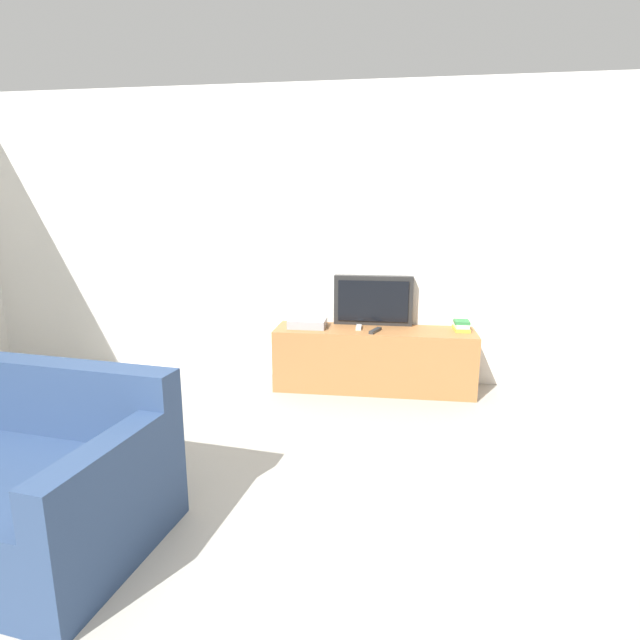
{
  "coord_description": "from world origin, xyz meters",
  "views": [
    {
      "loc": [
        0.86,
        -1.46,
        1.55
      ],
      "look_at": [
        0.32,
        2.37,
        0.69
      ],
      "focal_mm": 28.0,
      "sensor_mm": 36.0,
      "label": 1
    }
  ],
  "objects_px": {
    "television": "(373,300)",
    "book_stack": "(461,326)",
    "remote_on_stand": "(359,327)",
    "tv_stand": "(374,359)",
    "set_top_box": "(308,323)",
    "remote_secondary": "(375,331)"
  },
  "relations": [
    {
      "from": "remote_on_stand",
      "to": "remote_secondary",
      "type": "xyz_separation_m",
      "value": [
        0.15,
        -0.1,
        0.0
      ]
    },
    {
      "from": "television",
      "to": "set_top_box",
      "type": "height_order",
      "value": "television"
    },
    {
      "from": "book_stack",
      "to": "remote_on_stand",
      "type": "height_order",
      "value": "book_stack"
    },
    {
      "from": "remote_on_stand",
      "to": "remote_secondary",
      "type": "distance_m",
      "value": 0.18
    },
    {
      "from": "television",
      "to": "remote_on_stand",
      "type": "distance_m",
      "value": 0.29
    },
    {
      "from": "television",
      "to": "set_top_box",
      "type": "xyz_separation_m",
      "value": [
        -0.56,
        -0.17,
        -0.18
      ]
    },
    {
      "from": "book_stack",
      "to": "remote_on_stand",
      "type": "distance_m",
      "value": 0.88
    },
    {
      "from": "remote_secondary",
      "to": "set_top_box",
      "type": "distance_m",
      "value": 0.61
    },
    {
      "from": "set_top_box",
      "to": "television",
      "type": "bearing_deg",
      "value": 17.09
    },
    {
      "from": "television",
      "to": "book_stack",
      "type": "relative_size",
      "value": 3.27
    },
    {
      "from": "tv_stand",
      "to": "set_top_box",
      "type": "bearing_deg",
      "value": 179.1
    },
    {
      "from": "remote_secondary",
      "to": "set_top_box",
      "type": "relative_size",
      "value": 0.61
    },
    {
      "from": "tv_stand",
      "to": "remote_on_stand",
      "type": "height_order",
      "value": "remote_on_stand"
    },
    {
      "from": "tv_stand",
      "to": "set_top_box",
      "type": "height_order",
      "value": "set_top_box"
    },
    {
      "from": "television",
      "to": "book_stack",
      "type": "height_order",
      "value": "television"
    },
    {
      "from": "tv_stand",
      "to": "remote_secondary",
      "type": "xyz_separation_m",
      "value": [
        0.01,
        -0.09,
        0.28
      ]
    },
    {
      "from": "tv_stand",
      "to": "remote_on_stand",
      "type": "distance_m",
      "value": 0.31
    },
    {
      "from": "television",
      "to": "tv_stand",
      "type": "bearing_deg",
      "value": -83.06
    },
    {
      "from": "tv_stand",
      "to": "television",
      "type": "height_order",
      "value": "television"
    },
    {
      "from": "tv_stand",
      "to": "remote_on_stand",
      "type": "xyz_separation_m",
      "value": [
        -0.14,
        0.01,
        0.28
      ]
    },
    {
      "from": "television",
      "to": "book_stack",
      "type": "xyz_separation_m",
      "value": [
        0.76,
        -0.11,
        -0.18
      ]
    },
    {
      "from": "television",
      "to": "remote_on_stand",
      "type": "bearing_deg",
      "value": -122.82
    }
  ]
}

